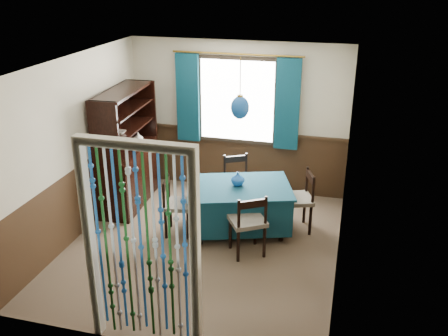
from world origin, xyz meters
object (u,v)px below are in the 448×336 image
(pendant_lamp, at_px, (240,107))
(vase_table, at_px, (238,179))
(chair_far, at_px, (238,182))
(sideboard, at_px, (128,166))
(chair_near, at_px, (248,222))
(vase_sideboard, at_px, (138,137))
(chair_right, at_px, (299,199))
(bowl_shelf, at_px, (120,132))
(chair_left, at_px, (176,205))
(dining_table, at_px, (239,205))

(pendant_lamp, xyz_separation_m, vase_table, (-0.03, 0.04, -1.05))
(chair_far, xyz_separation_m, sideboard, (-1.73, -0.23, 0.18))
(vase_table, bearing_deg, chair_near, -65.06)
(chair_near, height_order, vase_sideboard, vase_sideboard)
(chair_right, bearing_deg, pendant_lamp, 87.52)
(bowl_shelf, bearing_deg, chair_far, 17.68)
(chair_far, distance_m, chair_left, 1.17)
(dining_table, distance_m, chair_far, 0.69)
(chair_right, xyz_separation_m, vase_sideboard, (-2.66, 0.50, 0.54))
(chair_far, distance_m, vase_sideboard, 1.77)
(dining_table, distance_m, vase_table, 0.38)
(pendant_lamp, bearing_deg, chair_right, 17.24)
(bowl_shelf, bearing_deg, vase_table, -3.17)
(chair_near, xyz_separation_m, vase_table, (-0.29, 0.63, 0.31))
(dining_table, height_order, chair_far, chair_far)
(chair_near, height_order, chair_right, chair_right)
(sideboard, relative_size, bowl_shelf, 9.30)
(chair_right, relative_size, sideboard, 0.48)
(chair_near, bearing_deg, vase_sideboard, 115.65)
(chair_far, relative_size, chair_right, 0.96)
(chair_far, height_order, pendant_lamp, pendant_lamp)
(bowl_shelf, bearing_deg, pendant_lamp, -4.21)
(vase_table, bearing_deg, chair_far, 103.04)
(vase_table, bearing_deg, bowl_shelf, 176.83)
(chair_far, relative_size, pendant_lamp, 1.06)
(dining_table, bearing_deg, bowl_shelf, 157.01)
(vase_table, bearing_deg, pendant_lamp, -53.28)
(chair_left, distance_m, sideboard, 1.32)
(chair_near, bearing_deg, chair_left, 133.38)
(dining_table, height_order, pendant_lamp, pendant_lamp)
(dining_table, height_order, vase_sideboard, vase_sideboard)
(pendant_lamp, bearing_deg, chair_near, -65.85)
(chair_near, relative_size, vase_sideboard, 4.92)
(vase_sideboard, bearing_deg, sideboard, -100.70)
(chair_left, relative_size, chair_right, 0.94)
(chair_right, distance_m, pendant_lamp, 1.61)
(dining_table, relative_size, chair_far, 1.97)
(dining_table, relative_size, pendant_lamp, 2.08)
(chair_left, distance_m, vase_sideboard, 1.57)
(bowl_shelf, xyz_separation_m, vase_sideboard, (0.00, 0.62, -0.27))
(chair_far, height_order, bowl_shelf, bowl_shelf)
(chair_far, distance_m, sideboard, 1.76)
(dining_table, distance_m, bowl_shelf, 2.05)
(sideboard, bearing_deg, vase_sideboard, 76.24)
(chair_right, relative_size, vase_sideboard, 4.95)
(dining_table, xyz_separation_m, chair_right, (0.82, 0.25, 0.07))
(sideboard, relative_size, pendant_lamp, 2.28)
(chair_far, distance_m, vase_table, 0.73)
(dining_table, relative_size, bowl_shelf, 8.49)
(vase_table, bearing_deg, dining_table, -53.28)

